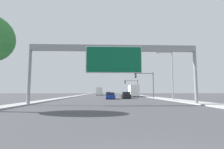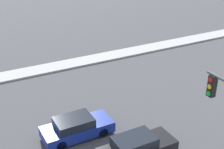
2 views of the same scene
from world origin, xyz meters
name	(u,v)px [view 2 (image 2 of 2)]	position (x,y,z in m)	size (l,w,h in m)	color
car_mid_center	(77,128)	(0.00, 33.57, 0.65)	(1.83, 4.38, 1.37)	navy
car_far_right	(137,148)	(3.50, 35.74, 0.70)	(1.71, 4.45, 1.49)	black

